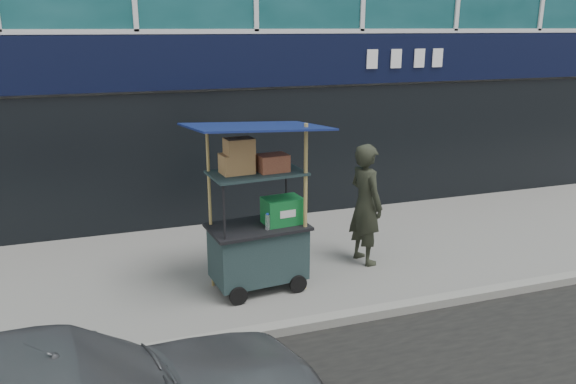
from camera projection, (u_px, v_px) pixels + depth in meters
name	position (u px, v px, depth m)	size (l,w,h in m)	color
ground	(343.00, 314.00, 7.07)	(80.00, 80.00, 0.00)	slate
curb	(350.00, 317.00, 6.88)	(80.00, 0.18, 0.12)	gray
vendor_cart	(259.00, 231.00, 7.57)	(1.86, 1.40, 2.35)	#1B2D2D
vendor_man	(366.00, 204.00, 8.41)	(0.67, 0.44, 1.84)	#262A1F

